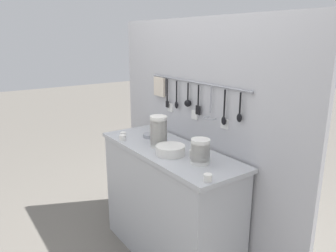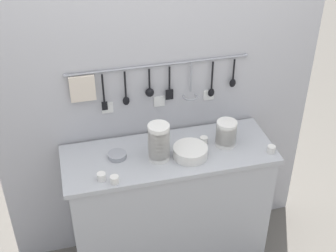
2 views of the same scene
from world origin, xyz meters
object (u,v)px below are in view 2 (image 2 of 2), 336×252
bowl_stack_tall_left (226,134)px  cup_centre (271,149)px  cup_back_left (115,180)px  cup_beside_plates (204,140)px  steel_mixing_bowl (117,155)px  bowl_stack_back_corner (159,142)px  plate_stack (190,152)px  cup_mid_row (101,177)px

bowl_stack_tall_left → cup_centre: (0.25, -0.15, -0.06)m
cup_back_left → cup_beside_plates: bearing=21.6°
cup_beside_plates → steel_mixing_bowl: bearing=-178.9°
bowl_stack_back_corner → cup_centre: bowl_stack_back_corner is taller
plate_stack → cup_centre: 0.51m
bowl_stack_back_corner → plate_stack: bowl_stack_back_corner is taller
cup_centre → cup_beside_plates: size_ratio=1.00×
plate_stack → bowl_stack_back_corner: bearing=172.5°
steel_mixing_bowl → cup_centre: cup_centre is taller
bowl_stack_back_corner → cup_beside_plates: 0.34m
cup_mid_row → cup_back_left: size_ratio=1.00×
bowl_stack_back_corner → cup_mid_row: size_ratio=4.78×
bowl_stack_tall_left → cup_beside_plates: size_ratio=3.33×
bowl_stack_tall_left → cup_centre: size_ratio=3.33×
bowl_stack_tall_left → plate_stack: size_ratio=0.79×
cup_mid_row → bowl_stack_back_corner: bearing=17.4°
cup_mid_row → cup_beside_plates: size_ratio=1.00×
plate_stack → cup_back_left: size_ratio=4.20×
bowl_stack_tall_left → cup_back_left: bowl_stack_tall_left is taller
bowl_stack_back_corner → cup_centre: 0.71m
bowl_stack_tall_left → plate_stack: bearing=-166.4°
bowl_stack_back_corner → plate_stack: (0.19, -0.03, -0.09)m
cup_mid_row → cup_back_left: same height
plate_stack → steel_mixing_bowl: bearing=167.4°
bowl_stack_tall_left → bowl_stack_back_corner: bearing=-175.4°
bowl_stack_back_corner → steel_mixing_bowl: 0.28m
bowl_stack_back_corner → cup_beside_plates: (0.32, 0.08, -0.10)m
bowl_stack_tall_left → cup_centre: bowl_stack_tall_left is taller
bowl_stack_tall_left → plate_stack: 0.27m
plate_stack → cup_back_left: plate_stack is taller
bowl_stack_back_corner → cup_beside_plates: bowl_stack_back_corner is taller
cup_centre → cup_back_left: (-0.99, -0.05, 0.00)m
bowl_stack_back_corner → bowl_stack_tall_left: size_ratio=1.44×
cup_centre → plate_stack: bearing=170.3°
plate_stack → cup_beside_plates: bearing=41.7°
bowl_stack_back_corner → cup_centre: (0.70, -0.11, -0.10)m
bowl_stack_tall_left → cup_centre: 0.29m
bowl_stack_back_corner → cup_beside_plates: size_ratio=4.78×
bowl_stack_back_corner → cup_back_left: bowl_stack_back_corner is taller
bowl_stack_tall_left → cup_mid_row: bearing=-169.5°
plate_stack → cup_mid_row: 0.57m
cup_mid_row → cup_back_left: (0.07, -0.05, 0.00)m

